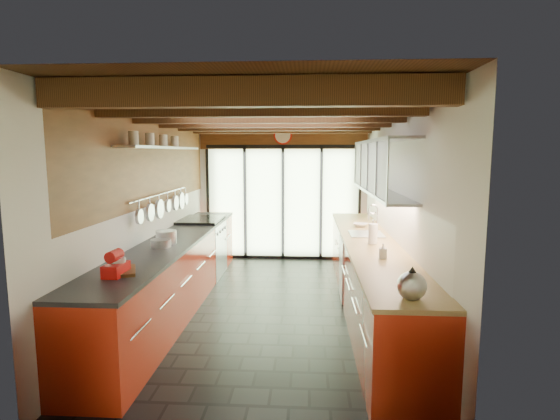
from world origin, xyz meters
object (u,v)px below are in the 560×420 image
object	(u,v)px
bowl	(360,225)
stand_mixer	(116,265)
kettle	(412,284)
paper_towel	(373,234)
soap_bottle	(383,251)

from	to	relation	value
bowl	stand_mixer	bearing A→B (deg)	-132.07
kettle	paper_towel	xyz separation A→B (m)	(0.00, 2.02, 0.01)
paper_towel	soap_bottle	xyz separation A→B (m)	(0.00, -0.73, -0.04)
stand_mixer	soap_bottle	size ratio (longest dim) A/B	1.71
kettle	stand_mixer	bearing A→B (deg)	169.36
kettle	bowl	xyz separation A→B (m)	(0.00, 3.29, -0.09)
paper_towel	bowl	size ratio (longest dim) A/B	1.40
stand_mixer	kettle	xyz separation A→B (m)	(2.54, -0.48, 0.02)
paper_towel	kettle	bearing A→B (deg)	-90.00
paper_towel	bowl	bearing A→B (deg)	90.00
stand_mixer	soap_bottle	bearing A→B (deg)	17.69
stand_mixer	paper_towel	bearing A→B (deg)	31.25
soap_bottle	bowl	xyz separation A→B (m)	(0.00, 2.00, -0.06)
stand_mixer	paper_towel	distance (m)	2.97
stand_mixer	bowl	world-z (taller)	stand_mixer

